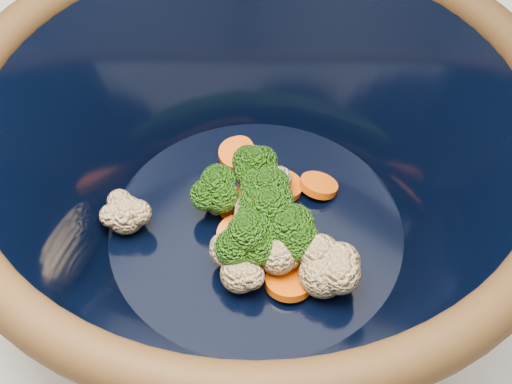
% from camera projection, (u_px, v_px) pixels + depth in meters
% --- Properties ---
extents(mixing_bowl, '(0.48, 0.48, 0.17)m').
position_uv_depth(mixing_bowl, '(256.00, 176.00, 0.47)').
color(mixing_bowl, black).
rests_on(mixing_bowl, counter).
extents(vegetable_pile, '(0.17, 0.14, 0.05)m').
position_uv_depth(vegetable_pile, '(258.00, 218.00, 0.49)').
color(vegetable_pile, '#608442').
rests_on(vegetable_pile, mixing_bowl).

